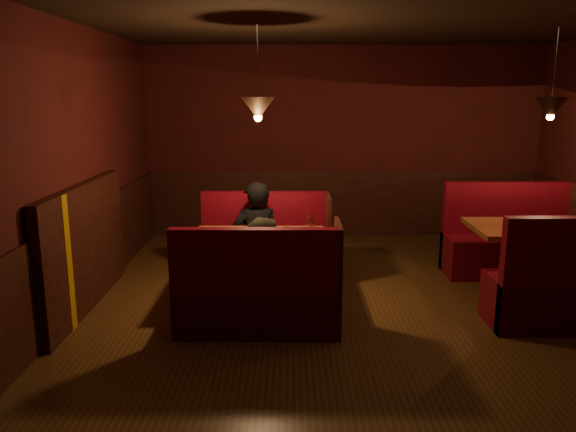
{
  "coord_description": "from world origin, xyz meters",
  "views": [
    {
      "loc": [
        -0.81,
        -5.14,
        2.2
      ],
      "look_at": [
        -0.83,
        0.54,
        0.95
      ],
      "focal_mm": 35.0,
      "sensor_mm": 36.0,
      "label": 1
    }
  ],
  "objects_px": {
    "main_bench_near": "(259,299)",
    "diner_b": "(266,256)",
    "main_table": "(261,251)",
    "second_table": "(538,245)",
    "diner_a": "(256,218)",
    "main_bench_far": "(266,252)",
    "second_bench_far": "(509,245)"
  },
  "relations": [
    {
      "from": "second_table",
      "to": "diner_b",
      "type": "relative_size",
      "value": 1.01
    },
    {
      "from": "main_bench_near",
      "to": "diner_b",
      "type": "bearing_deg",
      "value": 68.14
    },
    {
      "from": "second_table",
      "to": "second_bench_far",
      "type": "height_order",
      "value": "second_bench_far"
    },
    {
      "from": "second_table",
      "to": "diner_a",
      "type": "distance_m",
      "value": 3.12
    },
    {
      "from": "main_table",
      "to": "diner_b",
      "type": "xyz_separation_m",
      "value": [
        0.08,
        -0.62,
        0.13
      ]
    },
    {
      "from": "main_table",
      "to": "second_bench_far",
      "type": "bearing_deg",
      "value": 18.82
    },
    {
      "from": "second_bench_far",
      "to": "main_bench_far",
      "type": "bearing_deg",
      "value": -175.43
    },
    {
      "from": "main_bench_near",
      "to": "second_table",
      "type": "relative_size",
      "value": 1.08
    },
    {
      "from": "main_bench_near",
      "to": "diner_a",
      "type": "bearing_deg",
      "value": 94.25
    },
    {
      "from": "main_bench_near",
      "to": "second_table",
      "type": "height_order",
      "value": "main_bench_near"
    },
    {
      "from": "main_table",
      "to": "second_table",
      "type": "bearing_deg",
      "value": 3.43
    },
    {
      "from": "main_bench_near",
      "to": "diner_b",
      "type": "height_order",
      "value": "diner_b"
    },
    {
      "from": "main_bench_near",
      "to": "main_table",
      "type": "bearing_deg",
      "value": 91.1
    },
    {
      "from": "main_bench_far",
      "to": "main_bench_near",
      "type": "distance_m",
      "value": 1.58
    },
    {
      "from": "main_bench_near",
      "to": "diner_b",
      "type": "xyz_separation_m",
      "value": [
        0.07,
        0.17,
        0.37
      ]
    },
    {
      "from": "second_table",
      "to": "diner_a",
      "type": "xyz_separation_m",
      "value": [
        -3.08,
        0.46,
        0.19
      ]
    },
    {
      "from": "main_bench_far",
      "to": "diner_b",
      "type": "relative_size",
      "value": 1.08
    },
    {
      "from": "main_table",
      "to": "second_bench_far",
      "type": "relative_size",
      "value": 0.88
    },
    {
      "from": "main_bench_far",
      "to": "diner_a",
      "type": "bearing_deg",
      "value": -124.84
    },
    {
      "from": "main_table",
      "to": "diner_b",
      "type": "relative_size",
      "value": 0.99
    },
    {
      "from": "second_table",
      "to": "diner_a",
      "type": "height_order",
      "value": "diner_a"
    },
    {
      "from": "main_bench_near",
      "to": "diner_a",
      "type": "height_order",
      "value": "diner_a"
    },
    {
      "from": "main_table",
      "to": "main_bench_far",
      "type": "relative_size",
      "value": 0.91
    },
    {
      "from": "second_table",
      "to": "main_bench_near",
      "type": "bearing_deg",
      "value": -161.93
    },
    {
      "from": "main_bench_far",
      "to": "second_table",
      "type": "xyz_separation_m",
      "value": [
        2.97,
        -0.61,
        0.26
      ]
    },
    {
      "from": "main_bench_near",
      "to": "diner_b",
      "type": "distance_m",
      "value": 0.42
    },
    {
      "from": "second_table",
      "to": "second_bench_far",
      "type": "distance_m",
      "value": 0.88
    },
    {
      "from": "main_bench_near",
      "to": "diner_b",
      "type": "relative_size",
      "value": 1.08
    },
    {
      "from": "main_table",
      "to": "second_table",
      "type": "distance_m",
      "value": 2.99
    },
    {
      "from": "main_table",
      "to": "diner_b",
      "type": "distance_m",
      "value": 0.64
    },
    {
      "from": "diner_a",
      "to": "diner_b",
      "type": "bearing_deg",
      "value": 85.01
    },
    {
      "from": "diner_a",
      "to": "diner_b",
      "type": "distance_m",
      "value": 1.27
    }
  ]
}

